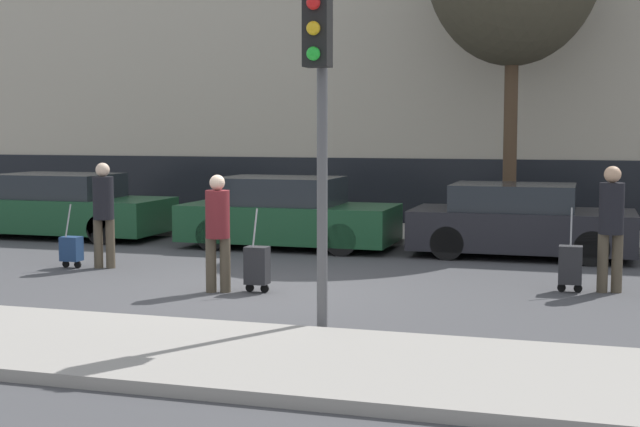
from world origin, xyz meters
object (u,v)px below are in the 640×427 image
at_px(pedestrian_left, 104,208).
at_px(trolley_right, 570,265).
at_px(parked_car_0, 65,207).
at_px(parked_car_2, 520,222).
at_px(traffic_light, 319,93).
at_px(pedestrian_right, 611,221).
at_px(parked_car_1, 287,215).
at_px(pedestrian_center, 218,226).
at_px(trolley_center, 257,265).
at_px(trolley_left, 71,249).

distance_m(pedestrian_left, trolley_right, 7.45).
height_order(parked_car_0, parked_car_2, parked_car_0).
bearing_deg(traffic_light, pedestrian_right, 49.15).
bearing_deg(trolley_right, parked_car_1, 147.97).
xyz_separation_m(parked_car_1, trolley_right, (5.37, -3.36, -0.26)).
xyz_separation_m(pedestrian_center, trolley_center, (0.53, 0.15, -0.56)).
xyz_separation_m(pedestrian_left, trolley_right, (7.42, -0.05, -0.61)).
relative_size(trolley_center, pedestrian_right, 0.67).
xyz_separation_m(parked_car_1, traffic_light, (2.74, -6.87, 2.04)).
bearing_deg(parked_car_2, trolley_center, -124.56).
xyz_separation_m(pedestrian_center, traffic_light, (2.12, -2.07, 1.74)).
bearing_deg(pedestrian_left, trolley_right, -16.47).
distance_m(parked_car_1, trolley_right, 6.34).
bearing_deg(pedestrian_right, parked_car_1, 136.36).
height_order(trolley_left, trolley_right, trolley_right).
relative_size(trolley_left, pedestrian_center, 0.64).
xyz_separation_m(pedestrian_left, traffic_light, (4.80, -3.56, 1.69)).
distance_m(trolley_center, traffic_light, 3.57).
bearing_deg(trolley_left, parked_car_2, 26.87).
relative_size(pedestrian_center, trolley_center, 1.39).
xyz_separation_m(parked_car_0, pedestrian_center, (5.71, -5.03, 0.30)).
relative_size(parked_car_1, pedestrian_right, 2.31).
distance_m(parked_car_1, trolley_left, 4.33).
distance_m(trolley_center, trolley_right, 4.41).
distance_m(trolley_left, trolley_center, 3.92).
bearing_deg(trolley_center, trolley_right, 17.03).
bearing_deg(trolley_center, parked_car_1, 103.91).
bearing_deg(pedestrian_right, parked_car_2, 99.26).
bearing_deg(trolley_right, parked_car_0, 161.03).
distance_m(parked_car_0, trolley_left, 4.48).
distance_m(pedestrian_left, pedestrian_center, 3.06).
bearing_deg(trolley_left, trolley_right, 0.76).
height_order(trolley_right, traffic_light, traffic_light).
bearing_deg(parked_car_0, trolley_right, -18.97).
relative_size(parked_car_1, trolley_left, 3.87).
distance_m(parked_car_1, pedestrian_right, 6.73).
bearing_deg(parked_car_1, trolley_right, -32.03).
height_order(trolley_left, trolley_center, trolley_center).
height_order(parked_car_1, pedestrian_right, pedestrian_right).
distance_m(parked_car_2, pedestrian_right, 3.64).
relative_size(parked_car_0, trolley_right, 3.63).
relative_size(parked_car_1, trolley_center, 3.45).
distance_m(parked_car_0, trolley_right, 11.06).
xyz_separation_m(parked_car_2, pedestrian_right, (1.49, -3.30, 0.39)).
bearing_deg(parked_car_0, pedestrian_center, -41.38).
xyz_separation_m(parked_car_0, parked_car_2, (9.50, -0.16, -0.02)).
distance_m(parked_car_2, pedestrian_center, 6.18).
relative_size(parked_car_0, trolley_left, 4.09).
xyz_separation_m(parked_car_2, pedestrian_left, (-6.47, -3.39, 0.37)).
relative_size(trolley_left, trolley_right, 0.89).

